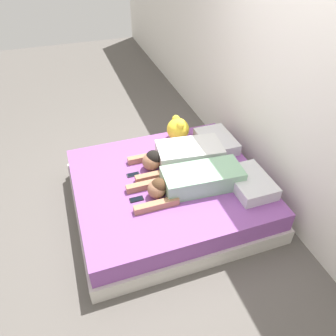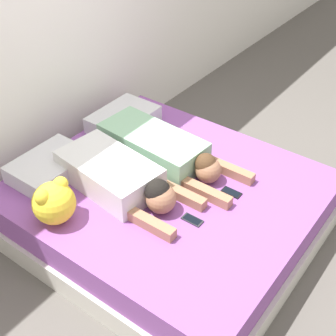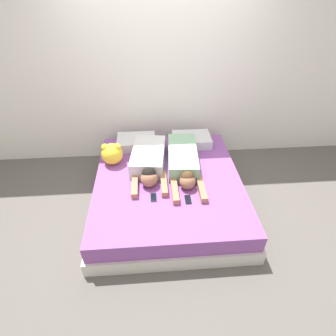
{
  "view_description": "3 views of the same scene",
  "coord_description": "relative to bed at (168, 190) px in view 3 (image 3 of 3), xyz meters",
  "views": [
    {
      "loc": [
        2.45,
        -0.85,
        2.63
      ],
      "look_at": [
        0.0,
        0.0,
        0.54
      ],
      "focal_mm": 35.0,
      "sensor_mm": 36.0,
      "label": 1
    },
    {
      "loc": [
        -1.97,
        -1.47,
        2.44
      ],
      "look_at": [
        0.0,
        0.0,
        0.54
      ],
      "focal_mm": 50.0,
      "sensor_mm": 36.0,
      "label": 2
    },
    {
      "loc": [
        -0.18,
        -2.41,
        2.41
      ],
      "look_at": [
        0.0,
        0.0,
        0.54
      ],
      "focal_mm": 28.0,
      "sensor_mm": 36.0,
      "label": 3
    }
  ],
  "objects": [
    {
      "name": "ground_plane",
      "position": [
        0.0,
        0.0,
        -0.19
      ],
      "size": [
        12.0,
        12.0,
        0.0
      ],
      "primitive_type": "plane",
      "color": "#5B5651"
    },
    {
      "name": "wall_back",
      "position": [
        0.0,
        1.13,
        1.11
      ],
      "size": [
        12.0,
        0.06,
        2.6
      ],
      "color": "white",
      "rests_on": "ground_plane"
    },
    {
      "name": "bed",
      "position": [
        0.0,
        0.0,
        0.0
      ],
      "size": [
        1.79,
        1.97,
        0.39
      ],
      "color": "beige",
      "rests_on": "ground_plane"
    },
    {
      "name": "pillow_head_left",
      "position": [
        -0.39,
        0.74,
        0.26
      ],
      "size": [
        0.53,
        0.37,
        0.13
      ],
      "color": "silver",
      "rests_on": "bed"
    },
    {
      "name": "pillow_head_right",
      "position": [
        0.39,
        0.74,
        0.26
      ],
      "size": [
        0.53,
        0.37,
        0.13
      ],
      "color": "silver",
      "rests_on": "bed"
    },
    {
      "name": "person_left",
      "position": [
        -0.22,
        0.23,
        0.3
      ],
      "size": [
        0.47,
        1.03,
        0.23
      ],
      "color": "silver",
      "rests_on": "bed"
    },
    {
      "name": "person_right",
      "position": [
        0.21,
        0.2,
        0.29
      ],
      "size": [
        0.41,
        1.16,
        0.21
      ],
      "color": "#8CBF99",
      "rests_on": "bed"
    },
    {
      "name": "cell_phone_left",
      "position": [
        -0.18,
        -0.33,
        0.2
      ],
      "size": [
        0.07,
        0.13,
        0.01
      ],
      "color": "#2D2D33",
      "rests_on": "bed"
    },
    {
      "name": "cell_phone_right",
      "position": [
        0.19,
        -0.39,
        0.2
      ],
      "size": [
        0.07,
        0.13,
        0.01
      ],
      "color": "black",
      "rests_on": "bed"
    },
    {
      "name": "plush_toy",
      "position": [
        -0.68,
        0.36,
        0.34
      ],
      "size": [
        0.27,
        0.27,
        0.28
      ],
      "color": "yellow",
      "rests_on": "bed"
    }
  ]
}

